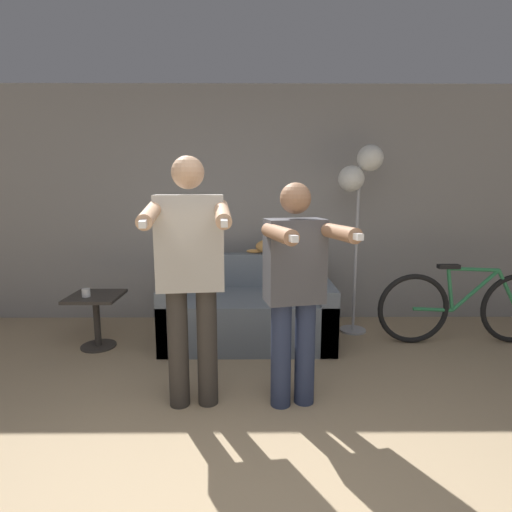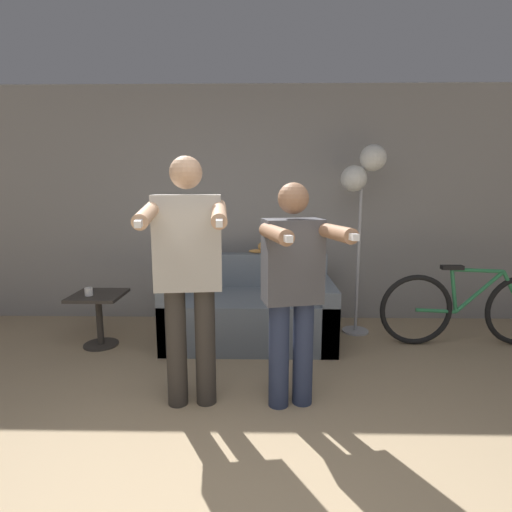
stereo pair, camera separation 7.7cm
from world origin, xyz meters
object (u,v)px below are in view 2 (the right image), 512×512
couch (250,312)px  person_left (188,267)px  floor_lamp (363,179)px  cat (275,246)px  person_right (293,283)px  bicycle (469,309)px  cup (89,292)px  side_table (99,308)px

couch → person_left: size_ratio=0.95×
floor_lamp → cat: bearing=171.1°
couch → person_right: size_ratio=1.05×
floor_lamp → bicycle: size_ratio=1.13×
cup → bicycle: bicycle is taller
couch → side_table: bearing=-172.4°
floor_lamp → person_right: bearing=-118.3°
cup → floor_lamp: bearing=10.3°
bicycle → cup: bearing=-177.7°
person_right → cup: person_right is taller
person_right → side_table: (-1.76, 1.05, -0.51)m
person_left → bicycle: size_ratio=1.01×
couch → bicycle: bearing=-2.9°
couch → person_left: person_left is taller
cat → floor_lamp: size_ratio=0.24×
person_right → cat: size_ratio=3.38×
bicycle → person_right: bearing=-147.4°
side_table → bicycle: bicycle is taller
floor_lamp → bicycle: 1.61m
floor_lamp → couch: bearing=-168.9°
side_table → bicycle: 3.53m
cat → cup: (-1.75, -0.61, -0.35)m
person_right → bicycle: person_right is taller
person_right → floor_lamp: size_ratio=0.80×
person_right → cat: bearing=80.3°
floor_lamp → cup: 2.85m
floor_lamp → cup: (-2.61, -0.47, -1.04)m
side_table → bicycle: size_ratio=0.30×
side_table → person_left: bearing=-44.3°
bicycle → side_table: bearing=-178.6°
person_left → cat: size_ratio=3.75×
person_right → cup: 2.10m
person_left → cup: person_left is taller
cat → side_table: cat is taller
cat → side_table: size_ratio=0.89×
person_left → cup: bearing=132.7°
person_left → person_right: bearing=-6.5°
cup → bicycle: (3.59, 0.14, -0.19)m
cat → couch: bearing=-126.1°
bicycle → floor_lamp: bearing=161.6°
person_right → couch: bearing=92.7°
bicycle → person_left: bearing=-155.4°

